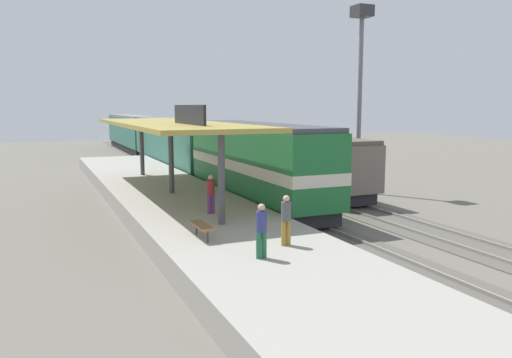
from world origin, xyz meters
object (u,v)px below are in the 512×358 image
object	(u,v)px
platform_bench	(202,226)
person_walking	(286,217)
passenger_carriage_front	(174,143)
freight_car	(308,163)
person_waiting	(261,228)
locomotive	(256,163)
light_mast	(361,60)
person_boarding	(211,192)
passenger_carriage_rear	(132,132)

from	to	relation	value
platform_bench	person_walking	distance (m)	3.11
passenger_carriage_front	freight_car	world-z (taller)	passenger_carriage_front
passenger_carriage_front	freight_car	distance (m)	16.35
passenger_carriage_front	person_walking	distance (m)	29.26
freight_car	person_waiting	bearing A→B (deg)	-123.86
passenger_carriage_front	person_walking	xyz separation A→B (m)	(-3.67, -29.02, -0.46)
locomotive	light_mast	world-z (taller)	light_mast
freight_car	person_boarding	bearing A→B (deg)	-140.22
light_mast	locomotive	bearing A→B (deg)	-169.35
locomotive	passenger_carriage_rear	world-z (taller)	locomotive
light_mast	platform_bench	bearing A→B (deg)	-142.77
platform_bench	light_mast	world-z (taller)	light_mast
locomotive	person_walking	bearing A→B (deg)	-108.44
freight_car	passenger_carriage_rear	bearing A→B (deg)	97.19
freight_car	person_boarding	xyz separation A→B (m)	(-8.96, -7.46, -0.12)
freight_car	person_walking	size ratio (longest dim) A/B	7.02
light_mast	person_walking	xyz separation A→B (m)	(-11.47, -12.49, -6.54)
platform_bench	locomotive	distance (m)	10.89
freight_car	person_walking	bearing A→B (deg)	-121.82
passenger_carriage_front	passenger_carriage_rear	bearing A→B (deg)	90.00
light_mast	person_walking	distance (m)	18.18
platform_bench	person_walking	bearing A→B (deg)	-40.72
locomotive	platform_bench	bearing A→B (deg)	-123.63
platform_bench	person_waiting	world-z (taller)	person_waiting
locomotive	freight_car	xyz separation A→B (m)	(4.60, 2.31, -0.44)
freight_car	light_mast	bearing A→B (deg)	-14.83
person_waiting	person_walking	world-z (taller)	same
platform_bench	person_waiting	distance (m)	3.22
passenger_carriage_rear	person_walking	xyz separation A→B (m)	(-3.67, -49.82, -0.46)
person_boarding	person_waiting	bearing A→B (deg)	-95.63
passenger_carriage_rear	person_waiting	size ratio (longest dim) A/B	11.70
light_mast	freight_car	bearing A→B (deg)	165.17
freight_car	light_mast	distance (m)	7.23
passenger_carriage_front	locomotive	bearing A→B (deg)	-90.00
passenger_carriage_front	light_mast	world-z (taller)	light_mast
passenger_carriage_rear	person_walking	world-z (taller)	passenger_carriage_rear
locomotive	person_walking	distance (m)	11.63
platform_bench	light_mast	bearing A→B (deg)	37.23
passenger_carriage_rear	light_mast	distance (m)	38.62
platform_bench	locomotive	xyz separation A→B (m)	(6.00, 9.02, 1.07)
freight_car	person_walking	xyz separation A→B (m)	(-8.27, -13.34, -0.12)
passenger_carriage_front	passenger_carriage_rear	distance (m)	20.80
passenger_carriage_front	passenger_carriage_rear	world-z (taller)	same
passenger_carriage_rear	person_waiting	world-z (taller)	passenger_carriage_rear
person_walking	person_boarding	bearing A→B (deg)	96.66
platform_bench	person_waiting	bearing A→B (deg)	-72.45
person_walking	passenger_carriage_front	bearing A→B (deg)	82.79
light_mast	person_boarding	bearing A→B (deg)	-151.46
person_waiting	person_boarding	world-z (taller)	same
person_boarding	passenger_carriage_front	bearing A→B (deg)	79.33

